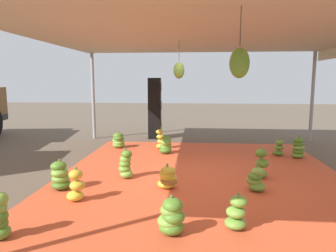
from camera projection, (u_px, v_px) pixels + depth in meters
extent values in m
plane|color=brown|center=(48.00, 173.00, 6.16)|extent=(40.00, 40.00, 0.00)
cube|color=#D1512D|center=(201.00, 177.00, 5.90)|extent=(6.61, 5.40, 0.01)
cylinder|color=#9EA0A5|center=(312.00, 97.00, 9.18)|extent=(0.10, 0.10, 2.67)
cylinder|color=#9EA0A5|center=(93.00, 96.00, 9.75)|extent=(0.10, 0.10, 2.67)
cube|color=beige|center=(203.00, 30.00, 5.52)|extent=(8.00, 7.00, 0.06)
cylinder|color=#4C422D|center=(179.00, 51.00, 6.84)|extent=(0.01, 0.01, 0.44)
ellipsoid|color=#75A83D|center=(179.00, 70.00, 6.89)|extent=(0.24, 0.24, 0.36)
cylinder|color=#4C422D|center=(241.00, 26.00, 3.66)|extent=(0.01, 0.01, 0.46)
ellipsoid|color=#60932D|center=(239.00, 63.00, 3.72)|extent=(0.24, 0.24, 0.36)
ellipsoid|color=#477523|center=(61.00, 184.00, 5.21)|extent=(0.40, 0.40, 0.16)
ellipsoid|color=#6B9E38|center=(61.00, 178.00, 5.21)|extent=(0.31, 0.31, 0.16)
ellipsoid|color=#75A83D|center=(60.00, 173.00, 5.17)|extent=(0.31, 0.31, 0.16)
ellipsoid|color=#518428|center=(59.00, 166.00, 5.17)|extent=(0.31, 0.31, 0.16)
cylinder|color=olive|center=(59.00, 163.00, 5.17)|extent=(0.04, 0.04, 0.12)
ellipsoid|color=#477523|center=(165.00, 150.00, 7.79)|extent=(0.35, 0.35, 0.17)
ellipsoid|color=#518428|center=(166.00, 147.00, 7.83)|extent=(0.35, 0.35, 0.17)
ellipsoid|color=#6B9E38|center=(166.00, 145.00, 7.82)|extent=(0.33, 0.33, 0.17)
ellipsoid|color=#6B9E38|center=(166.00, 142.00, 7.75)|extent=(0.37, 0.37, 0.17)
ellipsoid|color=#518428|center=(166.00, 139.00, 7.79)|extent=(0.35, 0.35, 0.17)
cylinder|color=olive|center=(166.00, 137.00, 7.76)|extent=(0.04, 0.04, 0.12)
ellipsoid|color=#60932D|center=(298.00, 155.00, 7.35)|extent=(0.41, 0.41, 0.13)
ellipsoid|color=#518428|center=(298.00, 151.00, 7.36)|extent=(0.39, 0.39, 0.13)
ellipsoid|color=#6B9E38|center=(299.00, 148.00, 7.33)|extent=(0.37, 0.37, 0.13)
ellipsoid|color=#518428|center=(298.00, 144.00, 7.36)|extent=(0.27, 0.27, 0.13)
ellipsoid|color=#518428|center=(298.00, 140.00, 7.31)|extent=(0.33, 0.33, 0.13)
cylinder|color=olive|center=(298.00, 138.00, 7.31)|extent=(0.04, 0.04, 0.12)
ellipsoid|color=#6B9E38|center=(235.00, 223.00, 3.82)|extent=(0.36, 0.36, 0.14)
ellipsoid|color=#75A83D|center=(236.00, 212.00, 3.81)|extent=(0.24, 0.24, 0.14)
ellipsoid|color=#6B9E38|center=(239.00, 201.00, 3.79)|extent=(0.30, 0.30, 0.14)
cylinder|color=olive|center=(239.00, 198.00, 3.75)|extent=(0.04, 0.04, 0.12)
ellipsoid|color=#6B9E38|center=(119.00, 145.00, 8.48)|extent=(0.41, 0.41, 0.16)
ellipsoid|color=#75A83D|center=(119.00, 142.00, 8.47)|extent=(0.45, 0.45, 0.16)
ellipsoid|color=#75A83D|center=(118.00, 140.00, 8.48)|extent=(0.40, 0.40, 0.16)
ellipsoid|color=#477523|center=(119.00, 138.00, 8.43)|extent=(0.37, 0.37, 0.16)
ellipsoid|color=#518428|center=(118.00, 136.00, 8.46)|extent=(0.30, 0.30, 0.16)
cylinder|color=olive|center=(119.00, 134.00, 8.43)|extent=(0.04, 0.04, 0.12)
ellipsoid|color=#6B9E38|center=(257.00, 186.00, 5.12)|extent=(0.37, 0.37, 0.15)
ellipsoid|color=#6B9E38|center=(254.00, 181.00, 5.15)|extent=(0.35, 0.35, 0.15)
ellipsoid|color=#518428|center=(255.00, 177.00, 5.12)|extent=(0.31, 0.31, 0.15)
ellipsoid|color=#75A83D|center=(258.00, 172.00, 5.11)|extent=(0.30, 0.30, 0.15)
cylinder|color=olive|center=(256.00, 168.00, 5.11)|extent=(0.04, 0.04, 0.12)
ellipsoid|color=gold|center=(160.00, 146.00, 8.36)|extent=(0.24, 0.24, 0.13)
ellipsoid|color=gold|center=(161.00, 141.00, 8.37)|extent=(0.30, 0.30, 0.13)
ellipsoid|color=gold|center=(160.00, 137.00, 8.31)|extent=(0.29, 0.29, 0.13)
ellipsoid|color=gold|center=(160.00, 132.00, 8.30)|extent=(0.26, 0.26, 0.13)
cylinder|color=olive|center=(161.00, 129.00, 8.30)|extent=(0.04, 0.04, 0.12)
ellipsoid|color=gold|center=(167.00, 184.00, 5.28)|extent=(0.37, 0.37, 0.14)
ellipsoid|color=#996628|center=(169.00, 181.00, 5.25)|extent=(0.36, 0.36, 0.14)
ellipsoid|color=gold|center=(168.00, 177.00, 5.26)|extent=(0.33, 0.33, 0.14)
ellipsoid|color=gold|center=(167.00, 174.00, 5.21)|extent=(0.36, 0.36, 0.14)
ellipsoid|color=gold|center=(168.00, 171.00, 5.20)|extent=(0.30, 0.30, 0.14)
cylinder|color=olive|center=(167.00, 167.00, 5.22)|extent=(0.04, 0.04, 0.12)
ellipsoid|color=#518428|center=(278.00, 153.00, 7.60)|extent=(0.36, 0.36, 0.12)
ellipsoid|color=#60932D|center=(279.00, 147.00, 7.60)|extent=(0.28, 0.28, 0.12)
ellipsoid|color=#6B9E38|center=(279.00, 142.00, 7.55)|extent=(0.29, 0.29, 0.12)
cylinder|color=olive|center=(279.00, 140.00, 7.54)|extent=(0.04, 0.04, 0.12)
ellipsoid|color=#6B9E38|center=(260.00, 173.00, 5.83)|extent=(0.32, 0.32, 0.17)
ellipsoid|color=#60932D|center=(262.00, 163.00, 5.81)|extent=(0.32, 0.32, 0.17)
ellipsoid|color=#518428|center=(261.00, 153.00, 5.77)|extent=(0.29, 0.29, 0.17)
cylinder|color=olive|center=(262.00, 150.00, 5.76)|extent=(0.04, 0.04, 0.12)
ellipsoid|color=#75A83D|center=(127.00, 174.00, 5.81)|extent=(0.30, 0.30, 0.15)
ellipsoid|color=#6B9E38|center=(125.00, 169.00, 5.82)|extent=(0.32, 0.32, 0.15)
ellipsoid|color=#60932D|center=(125.00, 164.00, 5.82)|extent=(0.27, 0.27, 0.15)
ellipsoid|color=#75A83D|center=(126.00, 159.00, 5.82)|extent=(0.29, 0.29, 0.15)
ellipsoid|color=#518428|center=(127.00, 154.00, 5.79)|extent=(0.27, 0.27, 0.15)
cylinder|color=olive|center=(125.00, 151.00, 5.77)|extent=(0.04, 0.04, 0.12)
ellipsoid|color=gold|center=(75.00, 196.00, 4.71)|extent=(0.28, 0.28, 0.15)
ellipsoid|color=gold|center=(77.00, 185.00, 4.67)|extent=(0.28, 0.28, 0.15)
ellipsoid|color=gold|center=(76.00, 175.00, 4.66)|extent=(0.28, 0.28, 0.15)
cylinder|color=olive|center=(76.00, 170.00, 4.66)|extent=(0.04, 0.04, 0.12)
ellipsoid|color=#518428|center=(171.00, 227.00, 3.68)|extent=(0.38, 0.38, 0.17)
ellipsoid|color=#75A83D|center=(169.00, 221.00, 3.69)|extent=(0.38, 0.38, 0.17)
ellipsoid|color=#518428|center=(173.00, 216.00, 3.66)|extent=(0.30, 0.30, 0.17)
ellipsoid|color=#6B9E38|center=(171.00, 210.00, 3.67)|extent=(0.33, 0.33, 0.17)
ellipsoid|color=#518428|center=(173.00, 205.00, 3.65)|extent=(0.33, 0.33, 0.17)
cylinder|color=olive|center=(171.00, 200.00, 3.65)|extent=(0.04, 0.04, 0.12)
ellipsoid|color=#518428|center=(0.00, 232.00, 3.57)|extent=(0.32, 0.32, 0.16)
ellipsoid|color=#75A83D|center=(0.00, 199.00, 3.53)|extent=(0.23, 0.23, 0.16)
cube|color=black|center=(155.00, 126.00, 9.95)|extent=(0.51, 0.40, 0.77)
cylinder|color=#383838|center=(161.00, 126.00, 9.93)|extent=(0.32, 0.03, 0.32)
cube|color=black|center=(155.00, 105.00, 9.86)|extent=(0.51, 0.40, 0.58)
cylinder|color=#383838|center=(161.00, 105.00, 9.84)|extent=(0.32, 0.03, 0.32)
cube|color=black|center=(155.00, 87.00, 9.78)|extent=(0.51, 0.40, 0.55)
cylinder|color=#383838|center=(161.00, 87.00, 9.76)|extent=(0.32, 0.03, 0.32)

